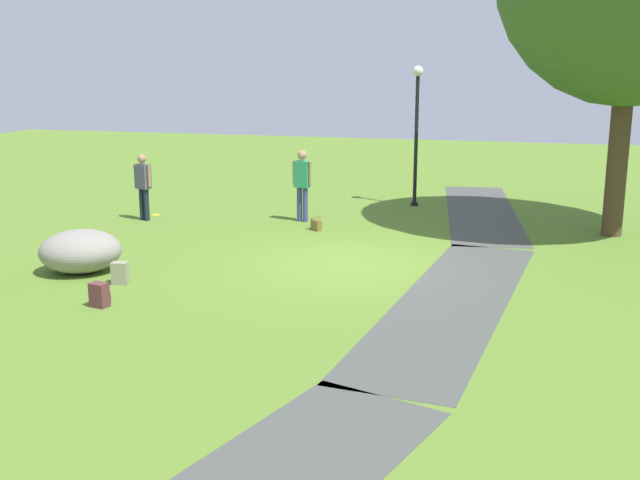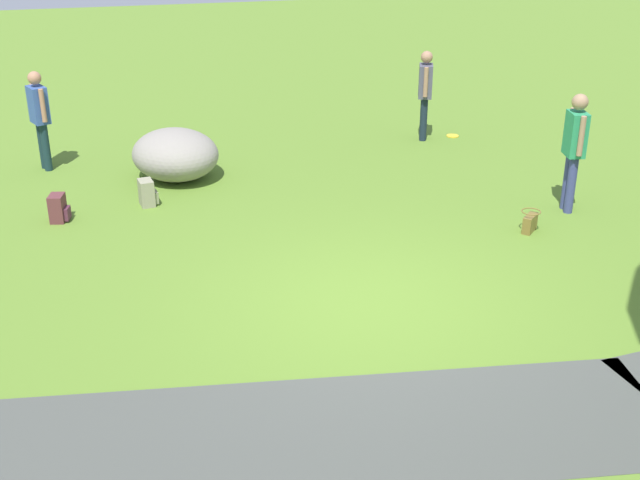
% 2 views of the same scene
% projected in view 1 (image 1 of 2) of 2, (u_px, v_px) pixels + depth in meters
% --- Properties ---
extents(ground_plane, '(48.00, 48.00, 0.00)m').
position_uv_depth(ground_plane, '(354.00, 264.00, 15.22)').
color(ground_plane, '#577A28').
extents(footpath_segment_near, '(8.15, 2.65, 0.01)m').
position_uv_depth(footpath_segment_near, '(481.00, 212.00, 20.37)').
color(footpath_segment_near, '#464944').
rests_on(footpath_segment_near, ground).
extents(footpath_segment_mid, '(8.15, 2.66, 0.01)m').
position_uv_depth(footpath_segment_mid, '(453.00, 301.00, 12.89)').
color(footpath_segment_mid, '#464944').
rests_on(footpath_segment_mid, ground).
extents(lamp_post, '(0.28, 0.28, 3.75)m').
position_uv_depth(lamp_post, '(417.00, 121.00, 20.69)').
color(lamp_post, black).
rests_on(lamp_post, ground).
extents(lawn_boulder, '(1.89, 1.96, 0.81)m').
position_uv_depth(lawn_boulder, '(80.00, 251.00, 14.56)').
color(lawn_boulder, gray).
rests_on(lawn_boulder, ground).
extents(woman_with_handbag, '(0.30, 0.51, 1.76)m').
position_uv_depth(woman_with_handbag, '(302.00, 180.00, 18.94)').
color(woman_with_handbag, navy).
rests_on(woman_with_handbag, ground).
extents(passerby_on_path, '(0.34, 0.50, 1.65)m').
position_uv_depth(passerby_on_path, '(143.00, 182.00, 19.09)').
color(passerby_on_path, '#182430').
rests_on(passerby_on_path, ground).
extents(handbag_on_grass, '(0.38, 0.38, 0.31)m').
position_uv_depth(handbag_on_grass, '(316.00, 224.00, 18.16)').
color(handbag_on_grass, brown).
rests_on(handbag_on_grass, ground).
extents(backpack_by_boulder, '(0.29, 0.31, 0.40)m').
position_uv_depth(backpack_by_boulder, '(120.00, 273.00, 13.85)').
color(backpack_by_boulder, gray).
rests_on(backpack_by_boulder, ground).
extents(spare_backpack_on_lawn, '(0.30, 0.31, 0.40)m').
position_uv_depth(spare_backpack_on_lawn, '(100.00, 295.00, 12.57)').
color(spare_backpack_on_lawn, brown).
rests_on(spare_backpack_on_lawn, ground).
extents(frisbee_on_grass, '(0.23, 0.23, 0.02)m').
position_uv_depth(frisbee_on_grass, '(155.00, 215.00, 19.89)').
color(frisbee_on_grass, gold).
rests_on(frisbee_on_grass, ground).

